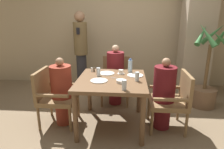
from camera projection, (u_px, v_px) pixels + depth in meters
The scene contains 24 objects.
ground_plane at pixel (112, 125), 3.16m from camera, with size 16.00×16.00×0.00m, color #7A664C.
wall_back at pixel (119, 26), 4.68m from camera, with size 8.00×0.06×2.80m.
pillar_stone at pixel (197, 31), 4.05m from camera, with size 0.56×0.56×2.70m.
dining_table at pixel (112, 85), 2.96m from camera, with size 1.00×1.07×0.76m.
chair_left_side at pixel (53, 94), 3.09m from camera, with size 0.54×0.54×0.87m.
diner_in_left_chair at pixel (62, 91), 3.06m from camera, with size 0.32×0.32×1.07m.
chair_far_side at pixel (116, 77), 3.91m from camera, with size 0.54×0.54×0.87m.
diner_in_far_chair at pixel (115, 74), 3.75m from camera, with size 0.32×0.32×1.14m.
chair_right_side at pixel (173, 98), 2.94m from camera, with size 0.54×0.54×0.87m.
diner_in_right_chair at pixel (164, 93), 2.93m from camera, with size 0.32×0.32×1.09m.
standing_host at pixel (81, 49), 4.40m from camera, with size 0.30×0.33×1.74m.
potted_palm at pixel (205, 82), 3.67m from camera, with size 0.61×0.62×1.55m.
plate_main_left at pixel (107, 73), 3.19m from camera, with size 0.25×0.25×0.01m.
plate_main_right at pixel (99, 81), 2.84m from camera, with size 0.25×0.25×0.01m.
plate_dessert_center at pixel (135, 75), 3.08m from camera, with size 0.25×0.25×0.01m.
teacup_with_saucer at pixel (121, 72), 3.17m from camera, with size 0.12×0.12×0.07m.
bowl_small at pixel (121, 81), 2.77m from camera, with size 0.14×0.14×0.04m.
water_bottle at pixel (130, 66), 3.24m from camera, with size 0.07×0.07×0.22m.
glass_tall_near at pixel (124, 85), 2.49m from camera, with size 0.06×0.06×0.13m.
glass_tall_mid at pixel (137, 77), 2.82m from camera, with size 0.06×0.06×0.13m.
glass_tall_far at pixel (98, 72), 3.05m from camera, with size 0.06×0.06×0.13m.
salt_shaker at pixel (92, 70), 3.29m from camera, with size 0.03×0.03×0.07m.
pepper_shaker at pixel (94, 70), 3.29m from camera, with size 0.03×0.03×0.07m.
fork_beside_plate at pixel (119, 79), 2.93m from camera, with size 0.19×0.09×0.00m.
Camera 1 is at (0.24, -2.78, 1.68)m, focal length 32.00 mm.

